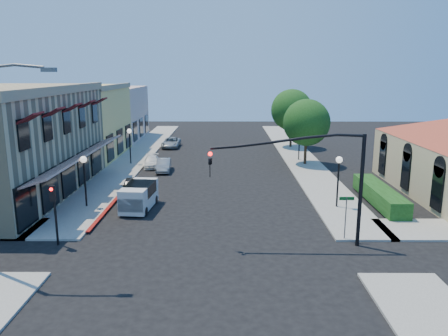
{
  "coord_description": "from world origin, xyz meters",
  "views": [
    {
      "loc": [
        1.03,
        -20.36,
        9.11
      ],
      "look_at": [
        0.85,
        8.8,
        2.6
      ],
      "focal_mm": 35.0,
      "sensor_mm": 36.0,
      "label": 1
    }
  ],
  "objects_px": {
    "street_name_sign": "(346,211)",
    "lamppost_left_near": "(84,168)",
    "secondary_signal": "(54,204)",
    "white_van": "(139,195)",
    "parked_car_c": "(152,162)",
    "parked_car_b": "(164,165)",
    "lamppost_right_near": "(339,169)",
    "street_tree_a": "(307,123)",
    "street_tree_b": "(292,110)",
    "lamppost_left_far": "(130,137)",
    "parked_car_a": "(131,186)",
    "parked_car_d": "(171,143)",
    "lamppost_right_far": "(300,135)",
    "signal_mast_arm": "(320,171)"
  },
  "relations": [
    {
      "from": "white_van",
      "to": "lamppost_left_near",
      "type": "bearing_deg",
      "value": 174.82
    },
    {
      "from": "lamppost_right_far",
      "to": "parked_car_d",
      "type": "distance_m",
      "value": 16.46
    },
    {
      "from": "lamppost_left_far",
      "to": "parked_car_b",
      "type": "bearing_deg",
      "value": -39.04
    },
    {
      "from": "lamppost_left_near",
      "to": "lamppost_right_near",
      "type": "relative_size",
      "value": 1.0
    },
    {
      "from": "signal_mast_arm",
      "to": "parked_car_d",
      "type": "xyz_separation_m",
      "value": [
        -11.58,
        30.5,
        -3.49
      ]
    },
    {
      "from": "street_tree_b",
      "to": "parked_car_b",
      "type": "distance_m",
      "value": 19.23
    },
    {
      "from": "street_tree_a",
      "to": "street_tree_b",
      "type": "relative_size",
      "value": 0.92
    },
    {
      "from": "street_tree_a",
      "to": "lamppost_right_far",
      "type": "xyz_separation_m",
      "value": [
        -0.3,
        2.0,
        -1.46
      ]
    },
    {
      "from": "street_name_sign",
      "to": "lamppost_left_near",
      "type": "xyz_separation_m",
      "value": [
        -16.0,
        5.8,
        1.04
      ]
    },
    {
      "from": "street_tree_a",
      "to": "parked_car_a",
      "type": "height_order",
      "value": "street_tree_a"
    },
    {
      "from": "lamppost_left_far",
      "to": "lamppost_right_far",
      "type": "relative_size",
      "value": 1.0
    },
    {
      "from": "parked_car_d",
      "to": "signal_mast_arm",
      "type": "bearing_deg",
      "value": -68.24
    },
    {
      "from": "parked_car_c",
      "to": "parked_car_b",
      "type": "bearing_deg",
      "value": -60.43
    },
    {
      "from": "street_name_sign",
      "to": "street_tree_b",
      "type": "bearing_deg",
      "value": 87.5
    },
    {
      "from": "street_tree_a",
      "to": "lamppost_right_near",
      "type": "bearing_deg",
      "value": -91.23
    },
    {
      "from": "lamppost_left_near",
      "to": "parked_car_a",
      "type": "height_order",
      "value": "lamppost_left_near"
    },
    {
      "from": "street_tree_a",
      "to": "signal_mast_arm",
      "type": "xyz_separation_m",
      "value": [
        -2.94,
        -20.5,
        -0.11
      ]
    },
    {
      "from": "street_tree_b",
      "to": "street_name_sign",
      "type": "relative_size",
      "value": 2.81
    },
    {
      "from": "secondary_signal",
      "to": "white_van",
      "type": "xyz_separation_m",
      "value": [
        3.16,
        6.26,
        -1.32
      ]
    },
    {
      "from": "white_van",
      "to": "parked_car_b",
      "type": "height_order",
      "value": "white_van"
    },
    {
      "from": "white_van",
      "to": "parked_car_d",
      "type": "xyz_separation_m",
      "value": [
        -0.88,
        24.33,
        -0.4
      ]
    },
    {
      "from": "lamppost_right_near",
      "to": "lamppost_left_far",
      "type": "bearing_deg",
      "value": 140.53
    },
    {
      "from": "street_name_sign",
      "to": "lamppost_left_far",
      "type": "bearing_deg",
      "value": 128.94
    },
    {
      "from": "lamppost_left_near",
      "to": "parked_car_c",
      "type": "xyz_separation_m",
      "value": [
        2.3,
        12.86,
        -2.21
      ]
    },
    {
      "from": "secondary_signal",
      "to": "lamppost_right_near",
      "type": "distance_m",
      "value": 17.77
    },
    {
      "from": "signal_mast_arm",
      "to": "secondary_signal",
      "type": "relative_size",
      "value": 2.41
    },
    {
      "from": "lamppost_right_far",
      "to": "white_van",
      "type": "height_order",
      "value": "lamppost_right_far"
    },
    {
      "from": "street_name_sign",
      "to": "white_van",
      "type": "xyz_separation_m",
      "value": [
        -12.34,
        5.47,
        -0.7
      ]
    },
    {
      "from": "street_tree_a",
      "to": "lamppost_left_near",
      "type": "xyz_separation_m",
      "value": [
        -17.3,
        -14.0,
        -1.46
      ]
    },
    {
      "from": "white_van",
      "to": "parked_car_c",
      "type": "bearing_deg",
      "value": 95.88
    },
    {
      "from": "lamppost_right_near",
      "to": "parked_car_a",
      "type": "distance_m",
      "value": 15.28
    },
    {
      "from": "lamppost_right_far",
      "to": "white_van",
      "type": "bearing_deg",
      "value": -129.25
    },
    {
      "from": "parked_car_b",
      "to": "parked_car_c",
      "type": "bearing_deg",
      "value": 123.21
    },
    {
      "from": "street_tree_a",
      "to": "lamppost_left_far",
      "type": "relative_size",
      "value": 1.82
    },
    {
      "from": "signal_mast_arm",
      "to": "lamppost_right_far",
      "type": "distance_m",
      "value": 22.7
    },
    {
      "from": "street_name_sign",
      "to": "lamppost_left_near",
      "type": "relative_size",
      "value": 0.7
    },
    {
      "from": "street_tree_b",
      "to": "secondary_signal",
      "type": "height_order",
      "value": "street_tree_b"
    },
    {
      "from": "secondary_signal",
      "to": "white_van",
      "type": "relative_size",
      "value": 0.83
    },
    {
      "from": "lamppost_right_far",
      "to": "street_name_sign",
      "type": "bearing_deg",
      "value": -92.63
    },
    {
      "from": "street_name_sign",
      "to": "parked_car_b",
      "type": "height_order",
      "value": "street_name_sign"
    },
    {
      "from": "lamppost_right_near",
      "to": "parked_car_b",
      "type": "xyz_separation_m",
      "value": [
        -13.3,
        11.0,
        -2.16
      ]
    },
    {
      "from": "lamppost_right_far",
      "to": "parked_car_d",
      "type": "height_order",
      "value": "lamppost_right_far"
    },
    {
      "from": "secondary_signal",
      "to": "parked_car_d",
      "type": "relative_size",
      "value": 0.78
    },
    {
      "from": "street_tree_b",
      "to": "lamppost_left_near",
      "type": "bearing_deg",
      "value": -125.79
    },
    {
      "from": "secondary_signal",
      "to": "parked_car_c",
      "type": "relative_size",
      "value": 0.92
    },
    {
      "from": "lamppost_right_near",
      "to": "parked_car_a",
      "type": "height_order",
      "value": "lamppost_right_near"
    },
    {
      "from": "lamppost_right_near",
      "to": "parked_car_d",
      "type": "height_order",
      "value": "lamppost_right_near"
    },
    {
      "from": "street_name_sign",
      "to": "parked_car_c",
      "type": "distance_m",
      "value": 23.18
    },
    {
      "from": "lamppost_right_near",
      "to": "street_tree_a",
      "type": "bearing_deg",
      "value": 88.77
    },
    {
      "from": "signal_mast_arm",
      "to": "parked_car_a",
      "type": "relative_size",
      "value": 2.36
    }
  ]
}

